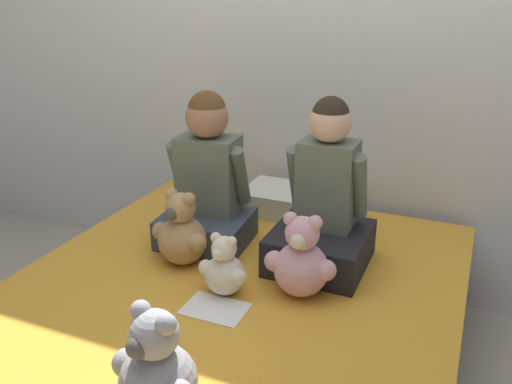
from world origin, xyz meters
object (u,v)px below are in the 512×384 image
Objects in this scene: teddy_bear_at_foot_of_bed at (157,372)px; child_on_left at (208,181)px; child_on_right at (324,207)px; teddy_bear_held_by_left_child at (182,233)px; pillow_at_headboard at (297,202)px; bed at (218,355)px; teddy_bear_between_children at (224,269)px; teddy_bear_held_by_right_child at (301,261)px; sign_card at (215,309)px.

child_on_left is at bearing 126.06° from teddy_bear_at_foot_of_bed.
child_on_left is at bearing 179.93° from child_on_right.
child_on_right reaches higher than teddy_bear_held_by_left_child.
teddy_bear_held_by_left_child is 0.61× the size of pillow_at_headboard.
child_on_right reaches higher than child_on_left.
bed is 0.69m from child_on_left.
teddy_bear_between_children is at bearing -59.65° from child_on_left.
bed is 0.87m from pillow_at_headboard.
teddy_bear_held_by_right_child is at bearing 33.56° from bed.
teddy_bear_between_children reaches higher than bed.
sign_card reaches higher than bed.
teddy_bear_at_foot_of_bed reaches higher than teddy_bear_held_by_right_child.
sign_card is at bearing -64.57° from child_on_left.
child_on_right is 0.55m from teddy_bear_held_by_left_child.
teddy_bear_held_by_left_child is 0.49m from teddy_bear_held_by_right_child.
teddy_bear_held_by_left_child is 1.43× the size of sign_card.
bed is 6.66× the size of teddy_bear_held_by_left_child.
sign_card is at bearing -116.24° from child_on_right.
child_on_left reaches higher than teddy_bear_held_by_right_child.
child_on_left is 0.49m from child_on_right.
teddy_bear_held_by_left_child reaches higher than teddy_bear_between_children.
bed is at bearing -82.58° from teddy_bear_between_children.
pillow_at_headboard reaches higher than bed.
child_on_left is 1.27× the size of pillow_at_headboard.
pillow_at_headboard is (-0.10, 1.34, -0.08)m from teddy_bear_at_foot_of_bed.
teddy_bear_between_children is (0.25, -0.13, -0.03)m from teddy_bear_held_by_left_child.
bed is at bearing -120.25° from child_on_right.
bed is 8.87× the size of teddy_bear_between_children.
sign_card is at bearing -73.95° from teddy_bear_between_children.
teddy_bear_held_by_right_child is 0.33m from sign_card.
bed is 0.66m from child_on_right.
pillow_at_headboard is at bearing 91.10° from sign_card.
bed is 0.46m from teddy_bear_held_by_right_child.
child_on_right is 0.56m from sign_card.
child_on_left reaches higher than sign_card.
pillow_at_headboard is (0.25, 0.63, -0.07)m from teddy_bear_held_by_left_child.
bed is 3.18× the size of child_on_left.
teddy_bear_held_by_right_child is at bearing 6.30° from teddy_bear_held_by_left_child.
teddy_bear_held_by_right_child is 1.35× the size of teddy_bear_between_children.
sign_card is (0.26, -0.24, -0.12)m from teddy_bear_held_by_left_child.
teddy_bear_between_children is (-0.25, -0.10, -0.03)m from teddy_bear_held_by_right_child.
teddy_bear_held_by_left_child is at bearing 157.94° from teddy_bear_between_children.
child_on_left reaches higher than teddy_bear_between_children.
child_on_right reaches higher than bed.
teddy_bear_held_by_left_child is at bearing -155.66° from child_on_right.
bed is at bearing -90.00° from pillow_at_headboard.
teddy_bear_held_by_right_child is 0.71m from pillow_at_headboard.
teddy_bear_held_by_left_child is (-0.49, -0.22, -0.11)m from child_on_right.
pillow_at_headboard is (-0.24, 0.66, -0.07)m from teddy_bear_held_by_right_child.
pillow_at_headboard is (-0.24, 0.41, -0.18)m from child_on_right.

